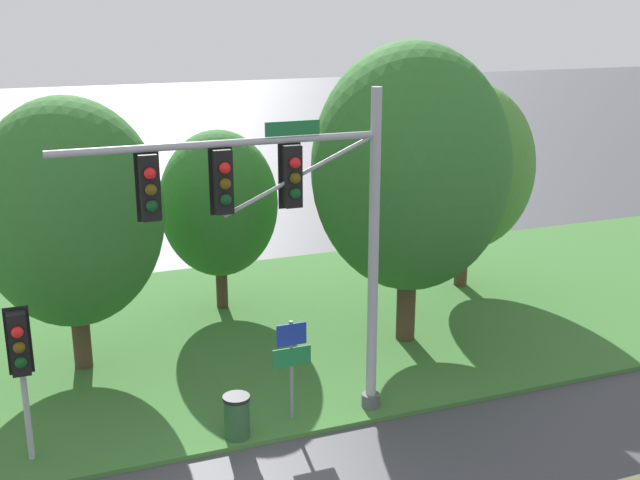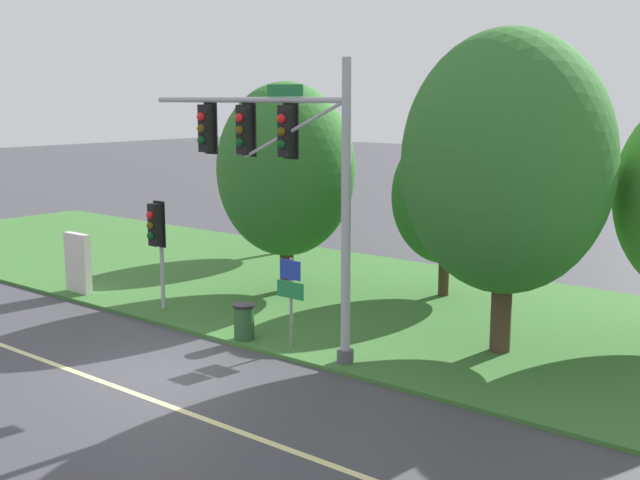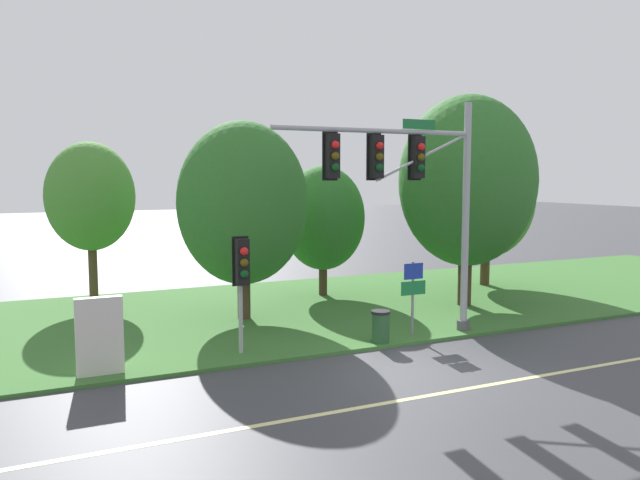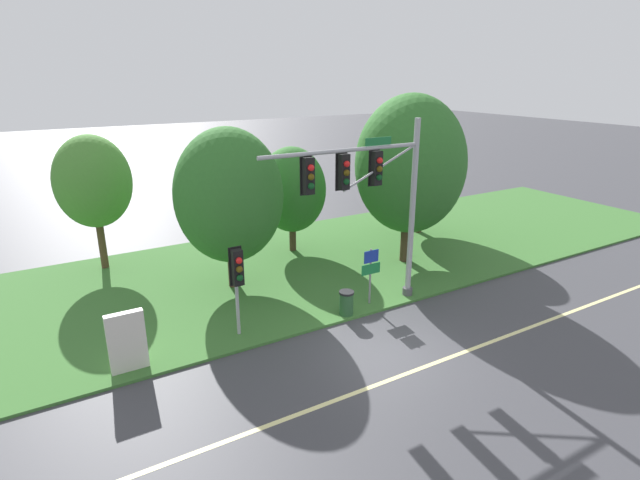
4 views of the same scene
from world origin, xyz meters
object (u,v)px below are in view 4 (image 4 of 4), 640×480
pedestrian_signal_near_kerb (237,273)px  info_kiosk (127,342)px  tree_mid_verge (410,165)px  tree_left_of_mast (229,196)px  trash_bin (346,303)px  tree_behind_signpost (292,190)px  tree_nearest_road (93,182)px  tree_tall_centre (422,165)px  traffic_signal_mast (372,189)px  route_sign_post (371,269)px

pedestrian_signal_near_kerb → info_kiosk: bearing=-176.7°
tree_mid_verge → tree_left_of_mast: bearing=170.7°
tree_left_of_mast → trash_bin: size_ratio=7.12×
info_kiosk → tree_behind_signpost: bearing=37.2°
tree_nearest_road → tree_mid_verge: tree_mid_verge is taller
tree_left_of_mast → tree_tall_centre: 11.86m
traffic_signal_mast → pedestrian_signal_near_kerb: bearing=176.5°
tree_nearest_road → tree_mid_verge: 14.05m
tree_nearest_road → tree_left_of_mast: bearing=-48.8°
info_kiosk → tree_tall_centre: bearing=20.2°
pedestrian_signal_near_kerb → tree_behind_signpost: size_ratio=0.61×
pedestrian_signal_near_kerb → tree_left_of_mast: (1.36, 4.11, 1.57)m
pedestrian_signal_near_kerb → route_sign_post: (5.29, -0.18, -0.87)m
route_sign_post → tree_behind_signpost: bearing=87.9°
info_kiosk → tree_nearest_road: bearing=86.0°
tree_left_of_mast → trash_bin: bearing=-60.4°
tree_tall_centre → trash_bin: 11.64m
info_kiosk → route_sign_post: bearing=0.2°
route_sign_post → tree_nearest_road: bearing=131.8°
pedestrian_signal_near_kerb → trash_bin: pedestrian_signal_near_kerb is taller
tree_mid_verge → info_kiosk: 14.00m
route_sign_post → tree_tall_centre: size_ratio=0.35×
route_sign_post → tree_left_of_mast: tree_left_of_mast is taller
tree_mid_verge → info_kiosk: bearing=-167.2°
tree_behind_signpost → info_kiosk: (-9.22, -6.99, -2.18)m
tree_left_of_mast → tree_behind_signpost: bearing=32.5°
info_kiosk → tree_left_of_mast: bearing=40.7°
tree_nearest_road → info_kiosk: 9.84m
pedestrian_signal_near_kerb → tree_nearest_road: 9.75m
trash_bin → pedestrian_signal_near_kerb: bearing=172.7°
info_kiosk → trash_bin: 7.67m
tree_left_of_mast → tree_behind_signpost: size_ratio=1.27×
pedestrian_signal_near_kerb → trash_bin: (3.99, -0.51, -1.85)m
tree_nearest_road → info_kiosk: size_ratio=3.20×
tree_nearest_road → trash_bin: tree_nearest_road is taller
tree_nearest_road → tree_mid_verge: size_ratio=0.78×
route_sign_post → tree_behind_signpost: 7.17m
pedestrian_signal_near_kerb → tree_tall_centre: bearing=24.4°
tree_mid_verge → tree_tall_centre: 4.84m
tree_behind_signpost → tree_mid_verge: 5.83m
tree_nearest_road → info_kiosk: tree_nearest_road is taller
traffic_signal_mast → tree_left_of_mast: size_ratio=1.06×
traffic_signal_mast → route_sign_post: (0.17, 0.13, -3.17)m
route_sign_post → tree_behind_signpost: tree_behind_signpost is taller
tree_left_of_mast → trash_bin: 6.32m
pedestrian_signal_near_kerb → tree_left_of_mast: tree_left_of_mast is taller
tree_tall_centre → info_kiosk: (-16.74, -6.16, -2.85)m
tree_tall_centre → info_kiosk: 18.07m
tree_tall_centre → trash_bin: bearing=-144.6°
tree_tall_centre → trash_bin: (-9.09, -6.46, -3.32)m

